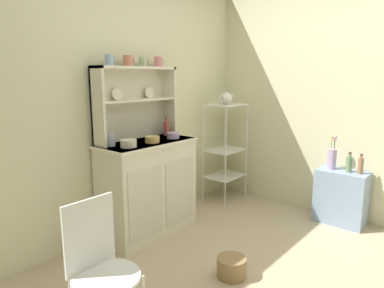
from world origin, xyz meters
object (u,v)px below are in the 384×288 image
hutch_shelf_unit (134,98)px  wire_chair (99,262)px  hutch_cabinet (148,186)px  floor_basket (232,267)px  bowl_mixing_large (129,143)px  vinegar_bottle (361,166)px  oil_bottle (349,164)px  utensil_jar (111,139)px  flower_vase (332,157)px  side_shelf_blue (341,197)px  cup_sky_0 (109,60)px  bakers_rack (225,143)px  porcelain_teapot (226,98)px  jam_bottle (166,128)px

hutch_shelf_unit → wire_chair: hutch_shelf_unit is taller
hutch_shelf_unit → hutch_cabinet: bearing=-90.0°
floor_basket → bowl_mixing_large: bearing=99.4°
vinegar_bottle → oil_bottle: bearing=90.0°
vinegar_bottle → utensil_jar: bearing=138.4°
flower_vase → side_shelf_blue: bearing=-89.7°
bowl_mixing_large → cup_sky_0: bearing=94.2°
bakers_rack → porcelain_teapot: porcelain_teapot is taller
bowl_mixing_large → oil_bottle: bowl_mixing_large is taller
bakers_rack → wire_chair: bakers_rack is taller
hutch_shelf_unit → bakers_rack: hutch_shelf_unit is taller
bakers_rack → vinegar_bottle: (0.21, -1.45, -0.07)m
utensil_jar → porcelain_teapot: porcelain_teapot is taller
side_shelf_blue → vinegar_bottle: 0.39m
cup_sky_0 → utensil_jar: bearing=-142.7°
hutch_cabinet → bowl_mixing_large: 0.54m
oil_bottle → flower_vase: bearing=90.2°
floor_basket → flower_vase: bearing=-6.5°
jam_bottle → porcelain_teapot: 0.90m
floor_basket → oil_bottle: (1.53, -0.34, 0.56)m
wire_chair → vinegar_bottle: wire_chair is taller
cup_sky_0 → oil_bottle: 2.47m
cup_sky_0 → jam_bottle: 0.91m
flower_vase → oil_bottle: flower_vase is taller
oil_bottle → porcelain_teapot: bearing=99.1°
hutch_shelf_unit → utensil_jar: size_ratio=3.54×
cup_sky_0 → hutch_cabinet: bearing=-23.1°
vinegar_bottle → side_shelf_blue: bearing=90.0°
bakers_rack → jam_bottle: bakers_rack is taller
hutch_shelf_unit → floor_basket: hutch_shelf_unit is taller
bakers_rack → cup_sky_0: bearing=173.9°
porcelain_teapot → flower_vase: porcelain_teapot is taller
side_shelf_blue → utensil_jar: bearing=141.3°
wire_chair → bowl_mixing_large: (0.88, 0.81, 0.41)m
hutch_cabinet → porcelain_teapot: porcelain_teapot is taller
flower_vase → oil_bottle: (0.00, -0.17, -0.04)m
side_shelf_blue → vinegar_bottle: (-0.00, -0.15, 0.36)m
flower_vase → oil_bottle: size_ratio=1.76×
porcelain_teapot → wire_chair: bearing=-160.2°
cup_sky_0 → jam_bottle: size_ratio=0.49×
utensil_jar → flower_vase: utensil_jar is taller
bowl_mixing_large → jam_bottle: size_ratio=0.74×
hutch_cabinet → floor_basket: hutch_cabinet is taller
hutch_shelf_unit → bakers_rack: size_ratio=0.75×
hutch_cabinet → oil_bottle: hutch_cabinet is taller
hutch_cabinet → cup_sky_0: cup_sky_0 is taller
bowl_mixing_large → utensil_jar: bearing=115.5°
hutch_shelf_unit → bowl_mixing_large: hutch_shelf_unit is taller
wire_chair → bowl_mixing_large: bearing=27.3°
hutch_shelf_unit → jam_bottle: hutch_shelf_unit is taller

